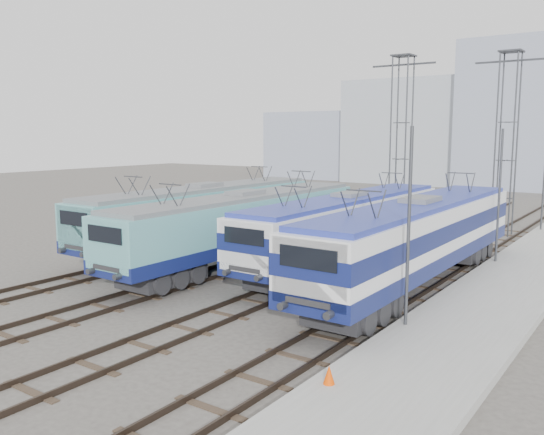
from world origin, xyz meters
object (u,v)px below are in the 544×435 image
at_px(catenary_tower_east, 507,135).
at_px(locomotive_center_left, 243,222).
at_px(locomotive_far_left, 203,211).
at_px(locomotive_far_right, 417,235).
at_px(mast_rear, 544,183).
at_px(mast_front, 409,232).
at_px(locomotive_center_right, 348,223).
at_px(safety_cone, 329,375).
at_px(mast_mid, 499,199).
at_px(catenary_tower_west, 401,135).

bearing_deg(catenary_tower_east, locomotive_center_left, -117.20).
relative_size(locomotive_far_left, locomotive_far_right, 0.97).
bearing_deg(mast_rear, locomotive_center_left, -119.70).
bearing_deg(locomotive_far_left, locomotive_center_left, -23.35).
xyz_separation_m(catenary_tower_east, mast_front, (2.10, -22.00, -3.14)).
bearing_deg(locomotive_far_left, locomotive_center_right, 6.12).
xyz_separation_m(mast_rear, safety_cone, (0.18, -29.63, -2.95)).
height_order(mast_front, mast_rear, same).
bearing_deg(mast_rear, mast_mid, -90.00).
distance_m(locomotive_far_left, mast_rear, 23.00).
height_order(catenary_tower_east, mast_rear, catenary_tower_east).
relative_size(locomotive_far_right, catenary_tower_east, 1.56).
relative_size(catenary_tower_west, mast_mid, 1.71).
bearing_deg(locomotive_center_left, catenary_tower_east, 62.80).
relative_size(locomotive_center_right, mast_front, 2.52).
bearing_deg(locomotive_center_left, mast_front, -24.64).
xyz_separation_m(locomotive_far_left, locomotive_center_left, (4.50, -1.94, -0.02)).
bearing_deg(locomotive_center_right, catenary_tower_east, 73.24).
height_order(locomotive_far_left, catenary_tower_west, catenary_tower_west).
height_order(catenary_tower_west, mast_rear, catenary_tower_west).
bearing_deg(catenary_tower_east, locomotive_far_left, -131.30).
bearing_deg(catenary_tower_west, locomotive_far_left, -117.30).
bearing_deg(catenary_tower_west, mast_mid, -42.93).
bearing_deg(mast_mid, locomotive_center_right, -147.05).
height_order(locomotive_far_right, catenary_tower_west, catenary_tower_west).
height_order(mast_front, safety_cone, mast_front).
xyz_separation_m(locomotive_center_left, catenary_tower_east, (8.75, 17.02, 4.41)).
xyz_separation_m(locomotive_far_left, catenary_tower_west, (6.75, 13.08, 4.39)).
bearing_deg(catenary_tower_west, catenary_tower_east, 17.10).
xyz_separation_m(mast_mid, mast_rear, (0.00, 12.00, 0.00)).
xyz_separation_m(locomotive_far_right, mast_mid, (1.85, 6.21, 1.12)).
relative_size(mast_rear, safety_cone, 13.91).
xyz_separation_m(locomotive_far_left, mast_mid, (15.35, 5.08, 1.25)).
height_order(locomotive_center_left, locomotive_center_right, locomotive_center_left).
distance_m(locomotive_center_left, catenary_tower_west, 15.82).
bearing_deg(locomotive_center_right, locomotive_far_right, -24.99).
distance_m(locomotive_center_left, safety_cone, 15.39).
bearing_deg(locomotive_far_right, safety_cone, -79.92).
xyz_separation_m(catenary_tower_west, mast_mid, (8.60, -8.00, -3.14)).
distance_m(mast_rear, safety_cone, 29.78).
xyz_separation_m(locomotive_far_right, mast_front, (1.85, -5.79, 1.12)).
bearing_deg(catenary_tower_west, locomotive_center_left, -98.52).
distance_m(catenary_tower_east, mast_front, 22.32).
bearing_deg(locomotive_far_right, mast_front, -72.27).
relative_size(locomotive_far_left, locomotive_center_left, 1.01).
xyz_separation_m(locomotive_center_left, mast_mid, (10.85, 7.02, 1.26)).
distance_m(catenary_tower_west, safety_cone, 27.77).
height_order(locomotive_center_left, catenary_tower_east, catenary_tower_east).
xyz_separation_m(locomotive_center_right, locomotive_far_right, (4.50, -2.10, 0.13)).
xyz_separation_m(locomotive_center_left, mast_front, (10.85, -4.98, 1.26)).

